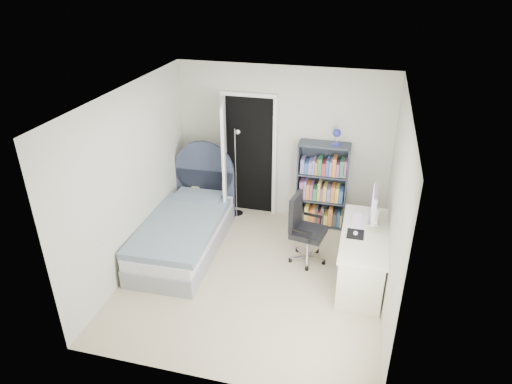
% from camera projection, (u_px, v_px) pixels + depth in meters
% --- Properties ---
extents(room_shell, '(3.50, 3.70, 2.60)m').
position_uv_depth(room_shell, '(254.00, 195.00, 5.71)').
color(room_shell, tan).
rests_on(room_shell, ground).
extents(door, '(0.92, 0.81, 2.06)m').
position_uv_depth(door, '(233.00, 159.00, 7.28)').
color(door, black).
rests_on(door, ground).
extents(bed, '(1.09, 2.19, 1.33)m').
position_uv_depth(bed, '(185.00, 229.00, 6.79)').
color(bed, gray).
rests_on(bed, ground).
extents(nightstand, '(0.35, 0.35, 0.53)m').
position_uv_depth(nightstand, '(198.00, 197.00, 7.60)').
color(nightstand, tan).
rests_on(nightstand, ground).
extents(floor_lamp, '(0.22, 0.22, 1.55)m').
position_uv_depth(floor_lamp, '(237.00, 181.00, 7.49)').
color(floor_lamp, silver).
rests_on(floor_lamp, ground).
extents(bookcase, '(0.78, 0.33, 1.65)m').
position_uv_depth(bookcase, '(322.00, 189.00, 7.25)').
color(bookcase, '#353D48').
rests_on(bookcase, ground).
extents(desk, '(0.60, 1.49, 1.22)m').
position_uv_depth(desk, '(362.00, 254.00, 6.05)').
color(desk, beige).
rests_on(desk, ground).
extents(office_chair, '(0.54, 0.56, 1.01)m').
position_uv_depth(office_chair, '(303.00, 226.00, 6.39)').
color(office_chair, silver).
rests_on(office_chair, ground).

